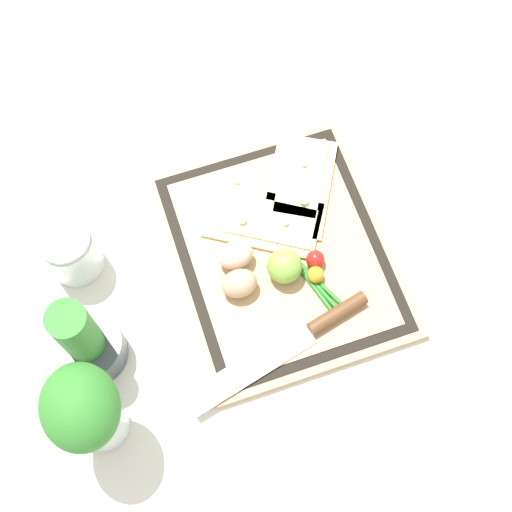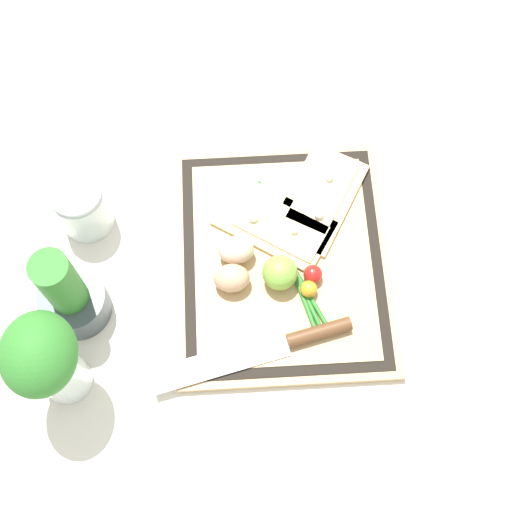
# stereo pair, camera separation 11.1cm
# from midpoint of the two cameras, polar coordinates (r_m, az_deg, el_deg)

# --- Properties ---
(ground_plane) EXTENTS (6.00, 6.00, 0.00)m
(ground_plane) POSITION_cam_midpoint_polar(r_m,az_deg,el_deg) (1.15, 4.88, -0.90)
(ground_plane) COLOR silver
(cutting_board) EXTENTS (0.40, 0.34, 0.02)m
(cutting_board) POSITION_cam_midpoint_polar(r_m,az_deg,el_deg) (1.14, 4.92, -0.74)
(cutting_board) COLOR tan
(cutting_board) RESTS_ON ground_plane
(pizza_slice_near) EXTENTS (0.21, 0.18, 0.02)m
(pizza_slice_near) POSITION_cam_midpoint_polar(r_m,az_deg,el_deg) (1.18, 7.87, 4.37)
(pizza_slice_near) COLOR #DBBC7F
(pizza_slice_near) RESTS_ON cutting_board
(pizza_slice_far) EXTENTS (0.18, 0.21, 0.02)m
(pizza_slice_far) POSITION_cam_midpoint_polar(r_m,az_deg,el_deg) (1.15, 4.34, 2.24)
(pizza_slice_far) COLOR #DBBC7F
(pizza_slice_far) RESTS_ON cutting_board
(knife) EXTENTS (0.10, 0.31, 0.02)m
(knife) POSITION_cam_midpoint_polar(r_m,az_deg,el_deg) (1.08, 5.29, -7.30)
(knife) COLOR silver
(knife) RESTS_ON cutting_board
(egg_brown) EXTENTS (0.04, 0.06, 0.04)m
(egg_brown) POSITION_cam_midpoint_polar(r_m,az_deg,el_deg) (1.09, 0.93, -2.15)
(egg_brown) COLOR tan
(egg_brown) RESTS_ON cutting_board
(egg_pink) EXTENTS (0.04, 0.06, 0.04)m
(egg_pink) POSITION_cam_midpoint_polar(r_m,az_deg,el_deg) (1.11, 1.24, 0.11)
(egg_pink) COLOR beige
(egg_pink) RESTS_ON cutting_board
(lime) EXTENTS (0.05, 0.05, 0.05)m
(lime) POSITION_cam_midpoint_polar(r_m,az_deg,el_deg) (1.10, 4.82, -1.71)
(lime) COLOR #7FB742
(lime) RESTS_ON cutting_board
(cherry_tomato_red) EXTENTS (0.03, 0.03, 0.03)m
(cherry_tomato_red) POSITION_cam_midpoint_polar(r_m,az_deg,el_deg) (1.11, 7.41, -1.80)
(cherry_tomato_red) COLOR red
(cherry_tomato_red) RESTS_ON cutting_board
(cherry_tomato_yellow) EXTENTS (0.03, 0.03, 0.03)m
(cherry_tomato_yellow) POSITION_cam_midpoint_polar(r_m,az_deg,el_deg) (1.11, 7.11, -3.00)
(cherry_tomato_yellow) COLOR gold
(cherry_tomato_yellow) RESTS_ON cutting_board
(scallion_bunch) EXTENTS (0.28, 0.12, 0.01)m
(scallion_bunch) POSITION_cam_midpoint_polar(r_m,az_deg,el_deg) (1.13, 5.34, -0.53)
(scallion_bunch) COLOR #2D7528
(scallion_bunch) RESTS_ON cutting_board
(herb_pot) EXTENTS (0.10, 0.10, 0.19)m
(herb_pot) POSITION_cam_midpoint_polar(r_m,az_deg,el_deg) (1.08, -11.88, -3.52)
(herb_pot) COLOR #3D474C
(herb_pot) RESTS_ON ground_plane
(sauce_jar) EXTENTS (0.08, 0.08, 0.10)m
(sauce_jar) POSITION_cam_midpoint_polar(r_m,az_deg,el_deg) (1.16, -11.03, 3.43)
(sauce_jar) COLOR silver
(sauce_jar) RESTS_ON ground_plane
(herb_glass) EXTENTS (0.12, 0.10, 0.21)m
(herb_glass) POSITION_cam_midpoint_polar(r_m,az_deg,el_deg) (1.00, -13.40, -8.58)
(herb_glass) COLOR silver
(herb_glass) RESTS_ON ground_plane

